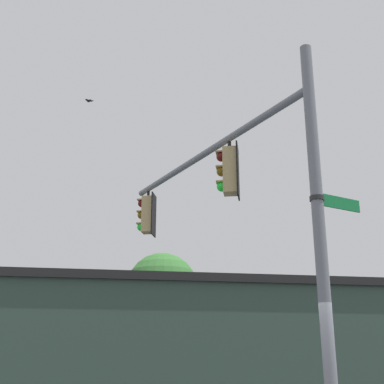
% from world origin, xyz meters
% --- Properties ---
extents(signal_pole, '(0.21, 0.21, 7.24)m').
position_xyz_m(signal_pole, '(0.00, 0.00, 3.62)').
color(signal_pole, slate).
rests_on(signal_pole, ground).
extents(mast_arm, '(5.82, 4.65, 0.16)m').
position_xyz_m(mast_arm, '(2.86, 2.26, 6.37)').
color(mast_arm, slate).
extents(traffic_light_nearest_pole, '(0.54, 0.49, 1.31)m').
position_xyz_m(traffic_light_nearest_pole, '(2.04, 1.64, 5.59)').
color(traffic_light_nearest_pole, black).
extents(traffic_light_mid_inner, '(0.54, 0.49, 1.31)m').
position_xyz_m(traffic_light_mid_inner, '(5.32, 4.23, 5.59)').
color(traffic_light_mid_inner, black).
extents(street_name_sign, '(0.76, 0.93, 0.22)m').
position_xyz_m(street_name_sign, '(0.19, -0.24, 4.26)').
color(street_name_sign, '#147238').
extents(bird_flying, '(0.26, 0.22, 0.08)m').
position_xyz_m(bird_flying, '(6.03, 6.45, 9.74)').
color(bird_flying, black).
extents(storefront_building, '(11.54, 15.68, 4.55)m').
position_xyz_m(storefront_building, '(12.68, 4.17, 2.28)').
color(storefront_building, '#33473D').
rests_on(storefront_building, ground).
extents(tree_by_storefront, '(2.88, 2.88, 5.83)m').
position_xyz_m(tree_by_storefront, '(12.11, 5.16, 4.34)').
color(tree_by_storefront, '#4C3823').
rests_on(tree_by_storefront, ground).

